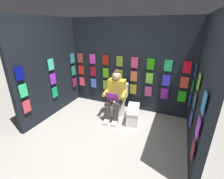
# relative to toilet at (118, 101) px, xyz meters

# --- Properties ---
(ground_plane) EXTENTS (30.00, 30.00, 0.00)m
(ground_plane) POSITION_rel_toilet_xyz_m (-0.08, 1.62, -0.33)
(ground_plane) COLOR #9E998E
(display_wall_back) EXTENTS (3.25, 0.14, 2.32)m
(display_wall_back) POSITION_rel_toilet_xyz_m (-0.08, -0.44, 0.83)
(display_wall_back) COLOR black
(display_wall_back) RESTS_ON ground
(display_wall_left) EXTENTS (0.14, 2.01, 2.32)m
(display_wall_left) POSITION_rel_toilet_xyz_m (-1.71, 0.61, 0.83)
(display_wall_left) COLOR black
(display_wall_left) RESTS_ON ground
(display_wall_right) EXTENTS (0.14, 2.01, 2.32)m
(display_wall_right) POSITION_rel_toilet_xyz_m (1.54, 0.61, 0.83)
(display_wall_right) COLOR black
(display_wall_right) RESTS_ON ground
(toilet) EXTENTS (0.42, 0.57, 0.77)m
(toilet) POSITION_rel_toilet_xyz_m (0.00, 0.00, 0.00)
(toilet) COLOR white
(toilet) RESTS_ON ground
(person_reading) EXTENTS (0.54, 0.70, 1.19)m
(person_reading) POSITION_rel_toilet_xyz_m (-0.01, 0.23, 0.27)
(person_reading) COLOR gold
(person_reading) RESTS_ON ground
(comic_longbox_near) EXTENTS (0.38, 0.67, 0.34)m
(comic_longbox_near) POSITION_rel_toilet_xyz_m (-0.46, 0.20, -0.16)
(comic_longbox_near) COLOR white
(comic_longbox_near) RESTS_ON ground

